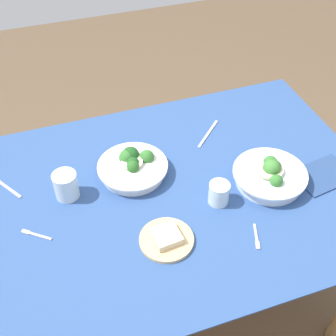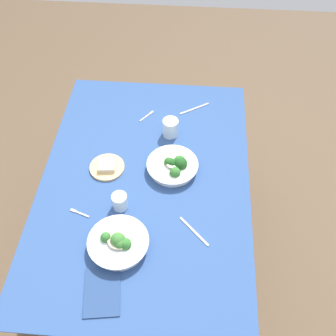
# 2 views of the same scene
# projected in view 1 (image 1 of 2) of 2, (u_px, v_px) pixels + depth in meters

# --- Properties ---
(ground_plane) EXTENTS (6.00, 6.00, 0.00)m
(ground_plane) POSITION_uv_depth(u_px,v_px,m) (167.00, 301.00, 2.05)
(ground_plane) COLOR brown
(dining_table) EXTENTS (1.48, 1.01, 0.74)m
(dining_table) POSITION_uv_depth(u_px,v_px,m) (167.00, 212.00, 1.61)
(dining_table) COLOR #2D4C84
(dining_table) RESTS_ON ground_plane
(broccoli_bowl_far) EXTENTS (0.26, 0.26, 0.10)m
(broccoli_bowl_far) POSITION_uv_depth(u_px,v_px,m) (270.00, 175.00, 1.56)
(broccoli_bowl_far) COLOR white
(broccoli_bowl_far) RESTS_ON dining_table
(broccoli_bowl_near) EXTENTS (0.25, 0.25, 0.09)m
(broccoli_bowl_near) POSITION_uv_depth(u_px,v_px,m) (133.00, 166.00, 1.59)
(broccoli_bowl_near) COLOR white
(broccoli_bowl_near) RESTS_ON dining_table
(bread_side_plate) EXTENTS (0.17, 0.17, 0.04)m
(bread_side_plate) POSITION_uv_depth(u_px,v_px,m) (166.00, 239.00, 1.39)
(bread_side_plate) COLOR #D6B27A
(bread_side_plate) RESTS_ON dining_table
(water_glass_center) EXTENTS (0.08, 0.08, 0.10)m
(water_glass_center) POSITION_uv_depth(u_px,v_px,m) (66.00, 185.00, 1.50)
(water_glass_center) COLOR silver
(water_glass_center) RESTS_ON dining_table
(water_glass_side) EXTENTS (0.07, 0.07, 0.08)m
(water_glass_side) POSITION_uv_depth(u_px,v_px,m) (219.00, 193.00, 1.49)
(water_glass_side) COLOR silver
(water_glass_side) RESTS_ON dining_table
(fork_by_far_bowl) EXTENTS (0.09, 0.07, 0.00)m
(fork_by_far_bowl) POSITION_uv_depth(u_px,v_px,m) (35.00, 235.00, 1.41)
(fork_by_far_bowl) COLOR #B7B7BC
(fork_by_far_bowl) RESTS_ON dining_table
(fork_by_near_bowl) EXTENTS (0.04, 0.10, 0.00)m
(fork_by_near_bowl) POSITION_uv_depth(u_px,v_px,m) (256.00, 238.00, 1.40)
(fork_by_near_bowl) COLOR #B7B7BC
(fork_by_near_bowl) RESTS_ON dining_table
(table_knife_left) EXTENTS (0.11, 0.16, 0.00)m
(table_knife_left) POSITION_uv_depth(u_px,v_px,m) (4.00, 185.00, 1.57)
(table_knife_left) COLOR #B7B7BC
(table_knife_left) RESTS_ON dining_table
(table_knife_right) EXTENTS (0.14, 0.14, 0.00)m
(table_knife_right) POSITION_uv_depth(u_px,v_px,m) (208.00, 134.00, 1.77)
(table_knife_right) COLOR #B7B7BC
(table_knife_right) RESTS_ON dining_table
(napkin_folded_upper) EXTENTS (0.22, 0.17, 0.01)m
(napkin_folded_upper) POSITION_uv_depth(u_px,v_px,m) (323.00, 175.00, 1.60)
(napkin_folded_upper) COLOR navy
(napkin_folded_upper) RESTS_ON dining_table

